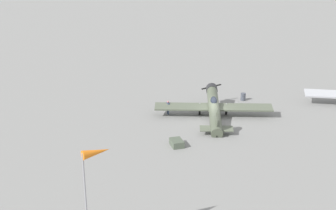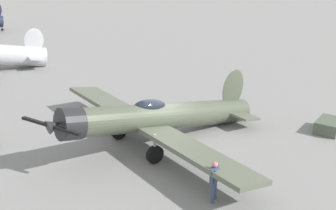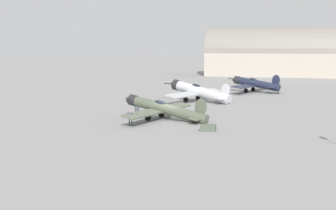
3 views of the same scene
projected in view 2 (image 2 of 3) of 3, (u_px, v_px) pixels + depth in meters
The scene contains 4 objects.
ground_plane at pixel (168, 140), 19.87m from camera, with size 400.00×400.00×0.00m, color gray.
airplane_foreground at pixel (159, 117), 19.13m from camera, with size 11.58×13.29×3.14m.
ground_crew_mechanic at pixel (214, 178), 14.65m from camera, with size 0.48×0.45×1.59m.
equipment_crate at pixel (329, 126), 20.68m from camera, with size 1.92×1.77×0.64m.
Camera 2 is at (6.73, 16.76, 8.46)m, focal length 44.08 mm.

